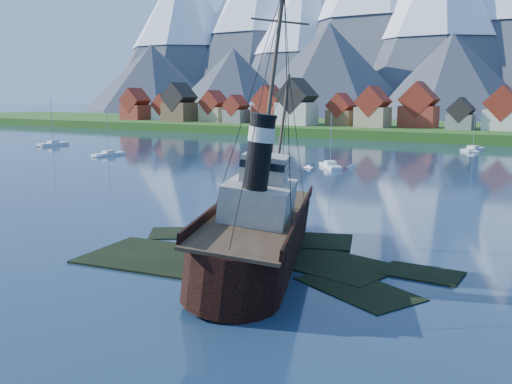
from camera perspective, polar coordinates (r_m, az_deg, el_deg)
The scene contains 9 objects.
ground at distance 48.96m, azimuth -2.70°, elevation -6.90°, with size 1400.00×1400.00×0.00m, color #192D47.
shoal at distance 49.87m, azimuth 0.41°, elevation -6.99°, with size 31.71×21.24×1.14m.
seawall at distance 173.28m, azimuth 22.87°, elevation 4.31°, with size 600.00×2.50×2.00m, color #3F3D38.
town at distance 200.03m, azimuth 14.50°, elevation 7.96°, with size 250.96×16.69×17.30m.
tugboat_wreck at distance 48.55m, azimuth 0.75°, elevation -3.49°, with size 6.75×29.07×23.03m.
sailboat_a at distance 137.31m, azimuth -14.53°, elevation 3.64°, with size 2.79×8.61×10.34m.
sailboat_b at distance 168.82m, azimuth -19.63°, elevation 4.49°, with size 2.32×9.13×13.22m.
sailboat_c at distance 111.39m, azimuth 7.44°, elevation 2.54°, with size 7.22×7.91×11.06m.
sailboat_e at distance 154.69m, azimuth 20.86°, elevation 3.97°, with size 4.38×9.66×10.87m.
Camera 1 is at (26.60, -38.66, 13.97)m, focal length 40.00 mm.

